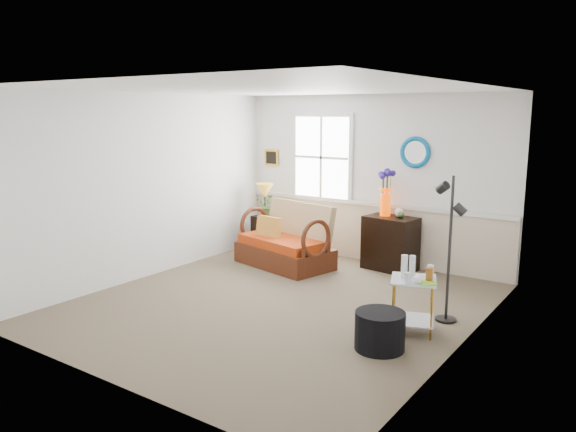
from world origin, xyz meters
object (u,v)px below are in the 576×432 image
Objects in this scene: loveseat at (284,235)px; cabinet at (390,243)px; lamp_stand at (264,233)px; floor_lamp at (450,250)px; ottoman at (380,331)px; side_table at (412,305)px.

cabinet is (1.42, 0.74, -0.08)m from loveseat.
loveseat is at bearing -36.38° from lamp_stand.
floor_lamp is at bearing -3.37° from loveseat.
lamp_stand is 4.04m from floor_lamp.
cabinet is (2.30, 0.10, 0.11)m from lamp_stand.
lamp_stand is 4.33m from ottoman.
floor_lamp is at bearing -21.86° from lamp_stand.
cabinet reaches higher than ottoman.
floor_lamp reaches higher than cabinet.
side_table is 0.63m from ottoman.
cabinet is 2.96m from ottoman.
loveseat reaches higher than cabinet.
lamp_stand is 0.99× the size of side_table.
loveseat reaches higher than ottoman.
cabinet is 1.35× the size of side_table.
floor_lamp is at bearing 69.58° from side_table.
side_table is at bearing -29.80° from lamp_stand.
ottoman is (-0.28, -1.14, -0.64)m from floor_lamp.
lamp_stand is 4.06m from side_table.
cabinet is at bearing 152.40° from floor_lamp.
loveseat is 0.88× the size of floor_lamp.
ottoman is at bearing -98.03° from side_table.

